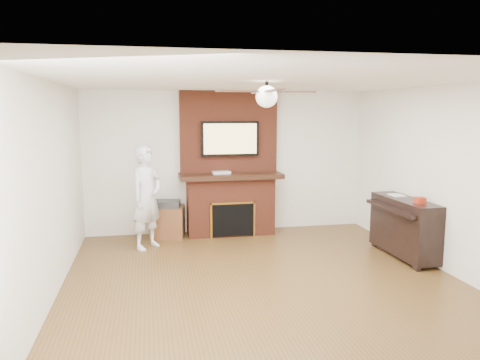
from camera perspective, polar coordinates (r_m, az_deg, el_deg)
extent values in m
cube|color=#503517|center=(6.06, 3.07, -13.32)|extent=(5.36, 5.86, 0.18)
cube|color=white|center=(5.64, 3.29, 12.85)|extent=(5.36, 5.86, 0.18)
cube|color=white|center=(8.46, -1.61, 2.28)|extent=(5.36, 0.18, 2.50)
cube|color=white|center=(3.10, 16.52, -8.85)|extent=(5.36, 0.18, 2.50)
cube|color=white|center=(5.65, -23.20, -1.46)|extent=(0.18, 5.86, 2.50)
cube|color=white|center=(6.82, 24.77, 0.03)|extent=(0.18, 5.86, 2.50)
cube|color=maroon|center=(8.24, -1.20, -3.16)|extent=(1.50, 0.50, 1.00)
cube|color=black|center=(8.12, -1.17, 0.54)|extent=(1.78, 0.64, 0.08)
cube|color=maroon|center=(8.23, -1.41, 5.88)|extent=(1.70, 0.20, 1.42)
cube|color=black|center=(8.04, -0.87, -4.88)|extent=(0.70, 0.06, 0.55)
cube|color=#BF8C2D|center=(7.97, -0.87, -2.86)|extent=(0.78, 0.02, 0.03)
cube|color=#BF8C2D|center=(7.97, -3.53, -5.00)|extent=(0.03, 0.02, 0.61)
cube|color=#BF8C2D|center=(8.10, 1.75, -4.77)|extent=(0.03, 0.02, 0.61)
cube|color=black|center=(8.09, -1.23, 5.06)|extent=(1.00, 0.07, 0.60)
cube|color=#F0CD7F|center=(8.05, -1.18, 5.05)|extent=(0.92, 0.01, 0.52)
cylinder|color=black|center=(5.63, 3.28, 11.23)|extent=(0.04, 0.04, 0.14)
sphere|color=white|center=(5.63, 3.27, 10.11)|extent=(0.26, 0.26, 0.26)
cube|color=black|center=(5.72, 6.53, 10.65)|extent=(0.55, 0.11, 0.01)
cube|color=black|center=(5.95, 2.47, 10.60)|extent=(0.11, 0.55, 0.01)
cube|color=black|center=(5.56, -0.08, 10.77)|extent=(0.55, 0.11, 0.01)
cube|color=black|center=(5.31, 4.18, 10.86)|extent=(0.11, 0.55, 0.01)
imported|color=white|center=(7.46, -11.30, -2.11)|extent=(0.70, 0.71, 1.62)
cube|color=brown|center=(8.16, -8.83, -5.07)|extent=(0.63, 0.63, 0.53)
cube|color=#2C2D2F|center=(8.09, -8.88, -2.87)|extent=(0.47, 0.40, 0.11)
cube|color=black|center=(7.35, 19.41, -5.34)|extent=(0.42, 1.35, 0.82)
cube|color=black|center=(6.81, 20.88, -7.39)|extent=(0.06, 0.10, 0.72)
cube|color=black|center=(7.82, 16.23, -5.18)|extent=(0.06, 0.10, 0.72)
cube|color=black|center=(7.18, 17.96, -3.32)|extent=(0.17, 1.24, 0.05)
cube|color=silver|center=(7.49, 18.56, -1.78)|extent=(0.19, 0.26, 0.01)
cube|color=#AF2915|center=(6.96, 21.10, -2.34)|extent=(0.12, 0.12, 0.09)
cube|color=silver|center=(8.06, -2.30, 0.92)|extent=(0.32, 0.20, 0.04)
cylinder|color=#F2451C|center=(8.18, -1.90, -6.35)|extent=(0.08, 0.08, 0.14)
cylinder|color=#2E7538|center=(8.19, -1.77, -6.52)|extent=(0.07, 0.07, 0.08)
cylinder|color=beige|center=(8.21, -0.87, -6.36)|extent=(0.08, 0.08, 0.12)
cylinder|color=teal|center=(8.25, -0.16, -6.44)|extent=(0.06, 0.06, 0.08)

